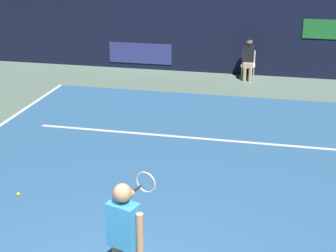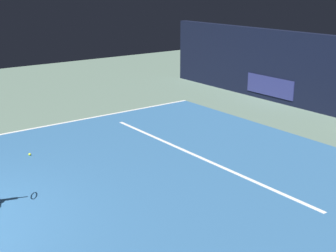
# 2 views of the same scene
# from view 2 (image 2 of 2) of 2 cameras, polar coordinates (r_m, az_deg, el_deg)

# --- Properties ---
(ground_plane) EXTENTS (31.46, 31.46, 0.00)m
(ground_plane) POSITION_cam_2_polar(r_m,az_deg,el_deg) (10.71, -3.85, -5.93)
(ground_plane) COLOR slate
(court_surface) EXTENTS (9.63, 10.48, 0.01)m
(court_surface) POSITION_cam_2_polar(r_m,az_deg,el_deg) (10.71, -3.85, -5.90)
(court_surface) COLOR #336699
(court_surface) RESTS_ON ground
(line_sideline_right) EXTENTS (0.10, 10.48, 0.01)m
(line_sideline_right) POSITION_cam_2_polar(r_m,az_deg,el_deg) (14.72, -14.00, 0.14)
(line_sideline_right) COLOR white
(line_sideline_right) RESTS_ON court_surface
(line_service) EXTENTS (7.51, 0.10, 0.01)m
(line_service) POSITION_cam_2_polar(r_m,az_deg,el_deg) (11.72, 3.71, -3.76)
(line_service) COLOR white
(line_service) RESTS_ON court_surface
(tennis_ball) EXTENTS (0.07, 0.07, 0.07)m
(tennis_ball) POSITION_cam_2_polar(r_m,az_deg,el_deg) (12.27, -16.66, -3.36)
(tennis_ball) COLOR #CCE033
(tennis_ball) RESTS_ON court_surface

